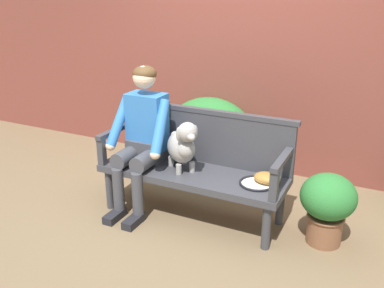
{
  "coord_description": "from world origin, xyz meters",
  "views": [
    {
      "loc": [
        1.47,
        -3.01,
        1.96
      ],
      "look_at": [
        0.0,
        0.0,
        0.69
      ],
      "focal_mm": 39.39,
      "sensor_mm": 36.0,
      "label": 1
    }
  ],
  "objects_px": {
    "garden_bench": "(192,177)",
    "person_seated": "(142,134)",
    "dog_on_bench": "(183,145)",
    "tennis_racket": "(258,182)",
    "baseball_glove": "(267,178)",
    "potted_plant": "(327,204)"
  },
  "relations": [
    {
      "from": "garden_bench",
      "to": "person_seated",
      "type": "xyz_separation_m",
      "value": [
        -0.48,
        -0.02,
        0.33
      ]
    },
    {
      "from": "dog_on_bench",
      "to": "tennis_racket",
      "type": "bearing_deg",
      "value": 3.85
    },
    {
      "from": "garden_bench",
      "to": "person_seated",
      "type": "distance_m",
      "value": 0.59
    },
    {
      "from": "person_seated",
      "to": "tennis_racket",
      "type": "relative_size",
      "value": 2.32
    },
    {
      "from": "garden_bench",
      "to": "tennis_racket",
      "type": "height_order",
      "value": "tennis_racket"
    },
    {
      "from": "garden_bench",
      "to": "tennis_racket",
      "type": "bearing_deg",
      "value": 2.01
    },
    {
      "from": "person_seated",
      "to": "dog_on_bench",
      "type": "distance_m",
      "value": 0.41
    },
    {
      "from": "garden_bench",
      "to": "baseball_glove",
      "type": "xyz_separation_m",
      "value": [
        0.66,
        0.05,
        0.1
      ]
    },
    {
      "from": "garden_bench",
      "to": "dog_on_bench",
      "type": "distance_m",
      "value": 0.3
    },
    {
      "from": "person_seated",
      "to": "potted_plant",
      "type": "height_order",
      "value": "person_seated"
    },
    {
      "from": "potted_plant",
      "to": "garden_bench",
      "type": "bearing_deg",
      "value": -175.74
    },
    {
      "from": "garden_bench",
      "to": "dog_on_bench",
      "type": "xyz_separation_m",
      "value": [
        -0.08,
        -0.02,
        0.29
      ]
    },
    {
      "from": "dog_on_bench",
      "to": "tennis_racket",
      "type": "height_order",
      "value": "dog_on_bench"
    },
    {
      "from": "garden_bench",
      "to": "dog_on_bench",
      "type": "height_order",
      "value": "dog_on_bench"
    },
    {
      "from": "person_seated",
      "to": "baseball_glove",
      "type": "distance_m",
      "value": 1.16
    },
    {
      "from": "dog_on_bench",
      "to": "baseball_glove",
      "type": "bearing_deg",
      "value": 5.7
    },
    {
      "from": "dog_on_bench",
      "to": "garden_bench",
      "type": "bearing_deg",
      "value": 17.65
    },
    {
      "from": "person_seated",
      "to": "potted_plant",
      "type": "bearing_deg",
      "value": 3.59
    },
    {
      "from": "garden_bench",
      "to": "person_seated",
      "type": "height_order",
      "value": "person_seated"
    },
    {
      "from": "tennis_racket",
      "to": "baseball_glove",
      "type": "relative_size",
      "value": 2.57
    },
    {
      "from": "tennis_racket",
      "to": "potted_plant",
      "type": "xyz_separation_m",
      "value": [
        0.55,
        0.06,
        -0.1
      ]
    },
    {
      "from": "baseball_glove",
      "to": "potted_plant",
      "type": "distance_m",
      "value": 0.51
    }
  ]
}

